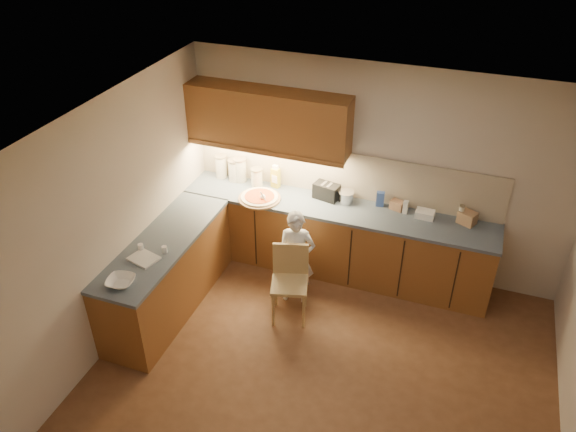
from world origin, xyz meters
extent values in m
plane|color=brown|center=(0.00, 0.00, 0.00)|extent=(4.50, 4.50, 0.00)
cube|color=beige|center=(0.00, 2.00, 1.30)|extent=(4.50, 0.04, 2.60)
cube|color=beige|center=(-2.25, 0.00, 1.30)|extent=(0.04, 4.00, 2.60)
cube|color=white|center=(0.00, 0.00, 2.60)|extent=(4.50, 4.00, 0.04)
cube|color=brown|center=(-0.38, 1.70, 0.44)|extent=(3.75, 0.60, 0.88)
cube|color=brown|center=(-1.95, 0.40, 0.44)|extent=(0.60, 2.00, 0.88)
cube|color=#485668|center=(-0.37, 1.70, 0.90)|extent=(3.77, 0.62, 0.04)
cube|color=#485668|center=(-1.95, 0.40, 0.90)|extent=(0.62, 2.02, 0.04)
cube|color=black|center=(-1.90, 1.40, 0.44)|extent=(0.02, 0.01, 0.80)
cube|color=black|center=(-1.30, 1.40, 0.44)|extent=(0.02, 0.01, 0.80)
cube|color=black|center=(-0.70, 1.40, 0.44)|extent=(0.02, 0.01, 0.80)
cube|color=black|center=(-0.10, 1.40, 0.44)|extent=(0.02, 0.01, 0.80)
cube|color=black|center=(0.50, 1.40, 0.44)|extent=(0.02, 0.01, 0.80)
cube|color=black|center=(1.10, 1.40, 0.44)|extent=(0.02, 0.01, 0.80)
cube|color=#BCAC92|center=(-0.38, 1.99, 1.21)|extent=(3.75, 0.02, 0.58)
cube|color=brown|center=(-1.27, 1.82, 1.85)|extent=(1.95, 0.35, 0.70)
cube|color=brown|center=(-1.27, 1.65, 1.50)|extent=(1.95, 0.02, 0.06)
cylinder|color=#A57E52|center=(-1.29, 1.55, 0.93)|extent=(0.51, 0.51, 0.02)
cylinder|color=beige|center=(-1.29, 1.55, 0.95)|extent=(0.45, 0.45, 0.02)
cylinder|color=#B33D17|center=(-1.29, 1.55, 0.96)|extent=(0.36, 0.36, 0.01)
sphere|color=white|center=(-1.23, 1.51, 0.99)|extent=(0.07, 0.07, 0.07)
cylinder|color=white|center=(-1.19, 1.45, 1.02)|extent=(0.07, 0.12, 0.21)
imported|color=white|center=(-0.63, 1.01, 0.59)|extent=(0.48, 0.37, 1.18)
cylinder|color=tan|center=(-0.71, 0.49, 0.22)|extent=(0.04, 0.04, 0.44)
cylinder|color=tan|center=(-0.39, 0.58, 0.22)|extent=(0.04, 0.04, 0.44)
cylinder|color=tan|center=(-0.80, 0.81, 0.22)|extent=(0.04, 0.04, 0.44)
cylinder|color=tan|center=(-0.48, 0.90, 0.22)|extent=(0.04, 0.04, 0.44)
cube|color=tan|center=(-0.60, 0.69, 0.46)|extent=(0.49, 0.49, 0.04)
cube|color=tan|center=(-0.65, 0.87, 0.68)|extent=(0.39, 0.14, 0.39)
imported|color=white|center=(-1.95, -0.38, 0.95)|extent=(0.31, 0.31, 0.07)
cylinder|color=silver|center=(-1.96, 1.89, 1.06)|extent=(0.14, 0.14, 0.29)
cylinder|color=gray|center=(-1.96, 1.89, 1.22)|extent=(0.15, 0.15, 0.02)
cylinder|color=silver|center=(-1.76, 1.88, 1.05)|extent=(0.15, 0.15, 0.27)
cylinder|color=gray|center=(-1.76, 1.88, 1.20)|extent=(0.16, 0.16, 0.02)
cylinder|color=beige|center=(-1.70, 1.89, 1.07)|extent=(0.16, 0.16, 0.29)
cylinder|color=tan|center=(-1.70, 1.89, 1.22)|extent=(0.17, 0.17, 0.02)
cylinder|color=silver|center=(-1.45, 1.84, 1.03)|extent=(0.14, 0.14, 0.22)
cylinder|color=tan|center=(-1.45, 1.84, 1.15)|extent=(0.15, 0.15, 0.02)
cube|color=gold|center=(-1.22, 1.89, 1.05)|extent=(0.12, 0.10, 0.26)
cube|color=white|center=(-1.22, 1.89, 1.20)|extent=(0.07, 0.06, 0.05)
cube|color=black|center=(-0.54, 1.85, 1.02)|extent=(0.33, 0.23, 0.19)
cube|color=#A0A0A5|center=(-0.58, 1.85, 1.12)|extent=(0.06, 0.13, 0.00)
cube|color=#A0A0A5|center=(-0.50, 1.84, 1.12)|extent=(0.06, 0.13, 0.00)
cylinder|color=silver|center=(-0.30, 1.84, 0.99)|extent=(0.17, 0.17, 0.13)
cylinder|color=silver|center=(-0.30, 1.84, 1.06)|extent=(0.19, 0.19, 0.01)
cube|color=#3654A4|center=(0.10, 1.90, 1.01)|extent=(0.10, 0.07, 0.18)
cube|color=#A47858|center=(0.31, 1.89, 0.97)|extent=(0.18, 0.15, 0.11)
cube|color=silver|center=(0.41, 1.84, 1.00)|extent=(0.06, 0.06, 0.16)
cube|color=white|center=(0.64, 1.83, 0.96)|extent=(0.22, 0.16, 0.08)
cylinder|color=white|center=(1.03, 1.88, 1.02)|extent=(0.06, 0.06, 0.20)
cylinder|color=gray|center=(1.03, 1.88, 1.12)|extent=(0.07, 0.07, 0.01)
cube|color=tan|center=(1.10, 1.86, 0.99)|extent=(0.23, 0.21, 0.15)
cube|color=silver|center=(-1.96, 0.04, 0.93)|extent=(0.34, 0.29, 0.02)
cylinder|color=white|center=(-2.07, 0.16, 0.96)|extent=(0.08, 0.08, 0.08)
cylinder|color=white|center=(-1.82, 0.22, 0.96)|extent=(0.07, 0.07, 0.08)
camera|label=1|loc=(1.01, -3.77, 4.45)|focal=35.00mm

